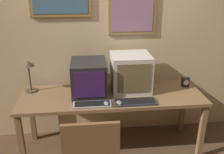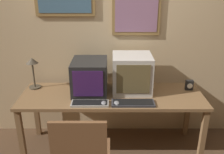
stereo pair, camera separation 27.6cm
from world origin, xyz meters
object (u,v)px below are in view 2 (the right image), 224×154
at_px(keyboard_main, 90,103).
at_px(mouse_far_corner, 104,103).
at_px(mouse_near_keyboard, 117,103).
at_px(desk_lamp, 33,67).
at_px(desk_clock, 189,85).
at_px(keyboard_side, 133,103).
at_px(monitor_left, 90,77).
at_px(monitor_right, 132,73).

distance_m(keyboard_main, mouse_far_corner, 0.15).
height_order(mouse_near_keyboard, mouse_far_corner, mouse_far_corner).
bearing_deg(mouse_far_corner, desk_lamp, 152.34).
bearing_deg(desk_clock, keyboard_side, -152.28).
height_order(keyboard_side, desk_lamp, desk_lamp).
xyz_separation_m(keyboard_side, desk_clock, (0.69, 0.36, 0.05)).
xyz_separation_m(monitor_left, keyboard_side, (0.48, -0.31, -0.18)).
relative_size(monitor_left, keyboard_side, 1.01).
relative_size(mouse_near_keyboard, desk_lamp, 0.30).
relative_size(monitor_right, mouse_near_keyboard, 3.94).
distance_m(keyboard_main, desk_clock, 1.21).
bearing_deg(mouse_near_keyboard, keyboard_side, 6.04).
height_order(keyboard_side, desk_clock, desk_clock).
bearing_deg(monitor_right, mouse_far_corner, -130.63).
distance_m(keyboard_side, desk_clock, 0.79).
relative_size(monitor_right, desk_lamp, 1.18).
bearing_deg(desk_lamp, keyboard_main, -31.82).
relative_size(keyboard_main, mouse_far_corner, 3.69).
bearing_deg(monitor_left, mouse_far_corner, -62.68).
bearing_deg(desk_lamp, monitor_right, -3.74).
height_order(monitor_left, mouse_far_corner, monitor_left).
bearing_deg(keyboard_main, monitor_left, 93.91).
height_order(keyboard_side, mouse_far_corner, mouse_far_corner).
relative_size(keyboard_side, desk_lamp, 1.21).
bearing_deg(monitor_right, mouse_near_keyboard, -116.28).
relative_size(keyboard_main, mouse_near_keyboard, 3.51).
xyz_separation_m(monitor_right, desk_lamp, (-1.16, 0.08, 0.05)).
height_order(monitor_right, keyboard_main, monitor_right).
height_order(monitor_left, desk_clock, monitor_left).
distance_m(monitor_left, keyboard_side, 0.59).
xyz_separation_m(mouse_near_keyboard, mouse_far_corner, (-0.13, -0.00, 0.00)).
distance_m(desk_clock, desk_lamp, 1.86).
bearing_deg(monitor_left, keyboard_side, -32.70).
relative_size(monitor_left, desk_lamp, 1.22).
distance_m(monitor_left, keyboard_main, 0.36).
bearing_deg(mouse_near_keyboard, monitor_right, 63.72).
bearing_deg(desk_lamp, mouse_near_keyboard, -24.26).
height_order(monitor_right, mouse_near_keyboard, monitor_right).
height_order(desk_clock, desk_lamp, desk_lamp).
bearing_deg(mouse_far_corner, desk_clock, 20.99).
xyz_separation_m(monitor_left, desk_lamp, (-0.68, 0.12, 0.08)).
distance_m(monitor_right, mouse_near_keyboard, 0.45).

